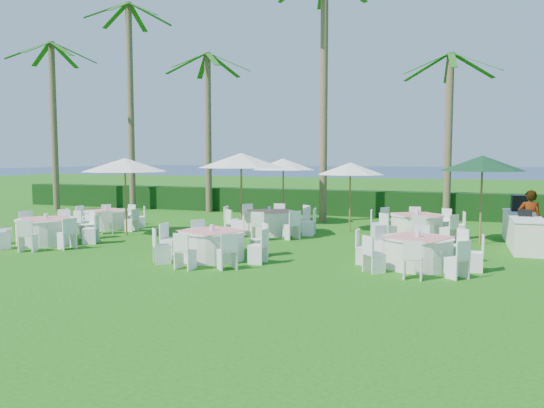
% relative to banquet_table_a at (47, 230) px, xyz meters
% --- Properties ---
extents(ground, '(120.00, 120.00, 0.00)m').
position_rel_banquet_table_a_xyz_m(ground, '(5.47, -0.35, -0.43)').
color(ground, '#1A570F').
rests_on(ground, ground).
extents(hedge, '(34.00, 1.00, 1.20)m').
position_rel_banquet_table_a_xyz_m(hedge, '(5.47, 11.65, 0.17)').
color(hedge, black).
rests_on(hedge, ground).
extents(ocean, '(260.00, 260.00, 0.00)m').
position_rel_banquet_table_a_xyz_m(ocean, '(5.47, 101.65, -0.43)').
color(ocean, '#071C4E').
rests_on(ocean, ground).
extents(banquet_table_a, '(3.18, 3.18, 0.99)m').
position_rel_banquet_table_a_xyz_m(banquet_table_a, '(0.00, 0.00, 0.00)').
color(banquet_table_a, silver).
rests_on(banquet_table_a, ground).
extents(banquet_table_b, '(3.16, 3.16, 0.96)m').
position_rel_banquet_table_a_xyz_m(banquet_table_b, '(6.19, -0.54, -0.01)').
color(banquet_table_b, silver).
rests_on(banquet_table_b, ground).
extents(banquet_table_c, '(3.09, 3.09, 0.94)m').
position_rel_banquet_table_a_xyz_m(banquet_table_c, '(11.53, 0.28, -0.02)').
color(banquet_table_c, silver).
rests_on(banquet_table_c, ground).
extents(banquet_table_d, '(2.93, 2.93, 0.89)m').
position_rel_banquet_table_a_xyz_m(banquet_table_d, '(-0.41, 3.57, -0.05)').
color(banquet_table_d, silver).
rests_on(banquet_table_d, ground).
extents(banquet_table_e, '(3.37, 3.37, 1.01)m').
position_rel_banquet_table_a_xyz_m(banquet_table_e, '(5.98, 4.49, 0.01)').
color(banquet_table_e, silver).
rests_on(banquet_table_e, ground).
extents(banquet_table_f, '(3.19, 3.19, 0.96)m').
position_rel_banquet_table_a_xyz_m(banquet_table_f, '(11.05, 5.57, -0.01)').
color(banquet_table_f, silver).
rests_on(banquet_table_f, ground).
extents(umbrella_a, '(2.97, 2.97, 2.75)m').
position_rel_banquet_table_a_xyz_m(umbrella_a, '(1.33, 2.40, 2.07)').
color(umbrella_a, brown).
rests_on(umbrella_a, ground).
extents(umbrella_b, '(3.08, 3.08, 2.93)m').
position_rel_banquet_table_a_xyz_m(umbrella_b, '(5.31, 3.48, 2.24)').
color(umbrella_b, brown).
rests_on(umbrella_b, ground).
extents(umbrella_c, '(2.70, 2.70, 2.73)m').
position_rel_banquet_table_a_xyz_m(umbrella_c, '(5.43, 7.61, 2.06)').
color(umbrella_c, brown).
rests_on(umbrella_c, ground).
extents(umbrella_d, '(2.48, 2.48, 2.59)m').
position_rel_banquet_table_a_xyz_m(umbrella_d, '(8.58, 6.09, 1.93)').
color(umbrella_d, brown).
rests_on(umbrella_d, ground).
extents(umbrella_green, '(2.59, 2.59, 2.83)m').
position_rel_banquet_table_a_xyz_m(umbrella_green, '(13.09, 4.68, 2.15)').
color(umbrella_green, brown).
rests_on(umbrella_green, ground).
extents(buffet_table, '(0.96, 4.29, 1.52)m').
position_rel_banquet_table_a_xyz_m(buffet_table, '(14.32, 4.81, 0.10)').
color(buffet_table, silver).
rests_on(buffet_table, ground).
extents(staff_person, '(0.67, 0.45, 1.79)m').
position_rel_banquet_table_a_xyz_m(staff_person, '(14.45, 4.30, 0.46)').
color(staff_person, gray).
rests_on(staff_person, ground).
extents(palm_a, '(4.25, 4.37, 10.70)m').
position_rel_banquet_table_a_xyz_m(palm_a, '(-3.90, 10.31, 5.40)').
color(palm_a, brown).
rests_on(palm_a, ground).
extents(palm_b, '(4.39, 4.20, 8.00)m').
position_rel_banquet_table_a_xyz_m(palm_b, '(0.31, 10.85, 4.01)').
color(palm_b, brown).
rests_on(palm_b, ground).
extents(palm_c, '(4.38, 4.23, 10.51)m').
position_rel_banquet_table_a_xyz_m(palm_c, '(6.87, 8.68, 5.30)').
color(palm_c, brown).
rests_on(palm_c, ground).
extents(palm_d, '(4.12, 4.40, 7.25)m').
position_rel_banquet_table_a_xyz_m(palm_d, '(11.84, 10.94, 3.62)').
color(palm_d, brown).
rests_on(palm_d, ground).
extents(palm_f, '(4.15, 4.40, 8.67)m').
position_rel_banquet_table_a_xyz_m(palm_f, '(-7.45, 8.65, 4.36)').
color(palm_f, brown).
rests_on(palm_f, ground).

